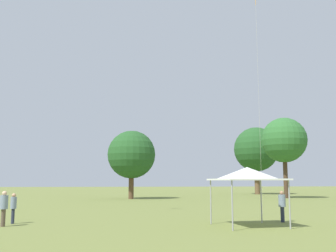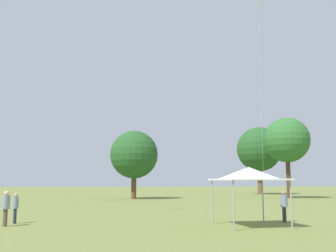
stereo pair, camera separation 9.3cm
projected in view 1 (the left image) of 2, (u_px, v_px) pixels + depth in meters
name	position (u px, v px, depth m)	size (l,w,h in m)	color
person_standing_3	(282.00, 204.00, 21.22)	(0.45, 0.45, 1.67)	#282D42
person_standing_4	(13.00, 205.00, 20.47)	(0.42, 0.42, 1.56)	#282D42
person_standing_7	(4.00, 205.00, 19.22)	(0.49, 0.49, 1.71)	brown
canopy_tent	(247.00, 174.00, 19.50)	(3.46, 3.46, 2.88)	white
distant_tree_0	(256.00, 149.00, 66.57)	(7.47, 7.47, 11.28)	brown
distant_tree_1	(284.00, 140.00, 51.51)	(5.89, 5.89, 10.48)	#473323
distant_tree_2	(132.00, 155.00, 49.26)	(5.99, 5.99, 8.50)	brown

